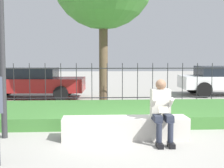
{
  "coord_description": "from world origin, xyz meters",
  "views": [
    {
      "loc": [
        -0.75,
        -6.34,
        1.71
      ],
      "look_at": [
        -0.13,
        3.84,
        0.81
      ],
      "focal_mm": 50.0,
      "sensor_mm": 36.0,
      "label": 1
    }
  ],
  "objects_px": {
    "person_seated_reader": "(162,108)",
    "car_parked_left": "(31,82)",
    "street_lamp": "(1,22)",
    "stone_bench": "(125,129)"
  },
  "relations": [
    {
      "from": "person_seated_reader",
      "to": "car_parked_left",
      "type": "relative_size",
      "value": 0.29
    },
    {
      "from": "stone_bench",
      "to": "street_lamp",
      "type": "xyz_separation_m",
      "value": [
        -2.53,
        0.24,
        2.21
      ]
    },
    {
      "from": "street_lamp",
      "to": "car_parked_left",
      "type": "bearing_deg",
      "value": 96.24
    },
    {
      "from": "stone_bench",
      "to": "street_lamp",
      "type": "height_order",
      "value": "street_lamp"
    },
    {
      "from": "stone_bench",
      "to": "street_lamp",
      "type": "distance_m",
      "value": 3.37
    },
    {
      "from": "person_seated_reader",
      "to": "street_lamp",
      "type": "relative_size",
      "value": 0.32
    },
    {
      "from": "car_parked_left",
      "to": "street_lamp",
      "type": "relative_size",
      "value": 1.12
    },
    {
      "from": "stone_bench",
      "to": "person_seated_reader",
      "type": "relative_size",
      "value": 2.06
    },
    {
      "from": "person_seated_reader",
      "to": "car_parked_left",
      "type": "height_order",
      "value": "person_seated_reader"
    },
    {
      "from": "car_parked_left",
      "to": "street_lamp",
      "type": "distance_m",
      "value": 6.64
    }
  ]
}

